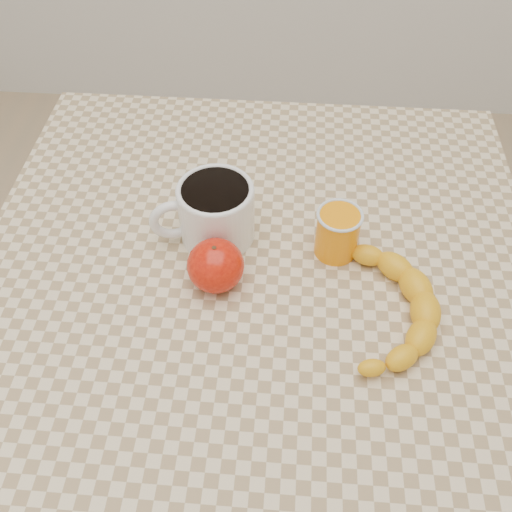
# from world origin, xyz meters

# --- Properties ---
(ground) EXTENTS (3.00, 3.00, 0.00)m
(ground) POSITION_xyz_m (0.00, 0.00, 0.00)
(ground) COLOR tan
(ground) RESTS_ON ground
(table) EXTENTS (0.80, 0.80, 0.75)m
(table) POSITION_xyz_m (0.00, 0.00, 0.66)
(table) COLOR beige
(table) RESTS_ON ground
(coffee_mug) EXTENTS (0.16, 0.14, 0.09)m
(coffee_mug) POSITION_xyz_m (-0.06, 0.05, 0.80)
(coffee_mug) COLOR white
(coffee_mug) RESTS_ON table
(orange_juice_glass) EXTENTS (0.06, 0.06, 0.07)m
(orange_juice_glass) POSITION_xyz_m (0.11, 0.04, 0.79)
(orange_juice_glass) COLOR orange
(orange_juice_glass) RESTS_ON table
(apple) EXTENTS (0.10, 0.10, 0.07)m
(apple) POSITION_xyz_m (-0.05, -0.03, 0.79)
(apple) COLOR #9D0D05
(apple) RESTS_ON table
(banana) EXTENTS (0.18, 0.25, 0.04)m
(banana) POSITION_xyz_m (0.17, -0.07, 0.77)
(banana) COLOR yellow
(banana) RESTS_ON table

